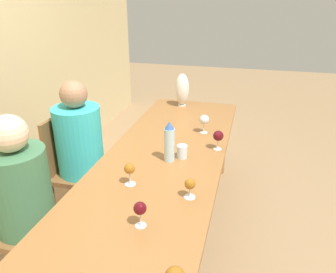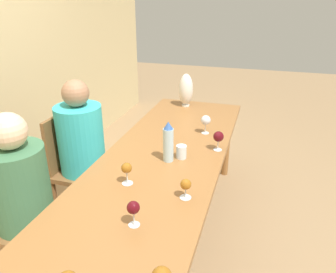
{
  "view_description": "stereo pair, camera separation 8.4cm",
  "coord_description": "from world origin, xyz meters",
  "px_view_note": "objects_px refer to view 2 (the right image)",
  "views": [
    {
      "loc": [
        -1.87,
        -0.56,
        1.85
      ],
      "look_at": [
        0.27,
        0.0,
        0.88
      ],
      "focal_mm": 35.0,
      "sensor_mm": 36.0,
      "label": 1
    },
    {
      "loc": [
        -1.85,
        -0.64,
        1.85
      ],
      "look_at": [
        0.27,
        0.0,
        0.88
      ],
      "focal_mm": 35.0,
      "sensor_mm": 36.0,
      "label": 2
    }
  ],
  "objects_px": {
    "chair_near": "(17,216)",
    "person_far": "(84,150)",
    "wine_glass_2": "(206,120)",
    "person_near": "(24,199)",
    "wine_glass_1": "(127,169)",
    "wine_glass_0": "(133,208)",
    "wine_glass_3": "(186,185)",
    "chair_far": "(77,165)",
    "vase": "(186,90)",
    "wine_glass_4": "(218,137)",
    "water_bottle": "(168,142)",
    "water_tumbler": "(181,152)"
  },
  "relations": [
    {
      "from": "wine_glass_0",
      "to": "wine_glass_3",
      "type": "relative_size",
      "value": 1.16
    },
    {
      "from": "wine_glass_0",
      "to": "person_far",
      "type": "xyz_separation_m",
      "value": [
        0.89,
        0.82,
        -0.21
      ]
    },
    {
      "from": "wine_glass_1",
      "to": "person_near",
      "type": "relative_size",
      "value": 0.12
    },
    {
      "from": "wine_glass_0",
      "to": "person_far",
      "type": "relative_size",
      "value": 0.11
    },
    {
      "from": "wine_glass_0",
      "to": "wine_glass_1",
      "type": "relative_size",
      "value": 0.99
    },
    {
      "from": "vase",
      "to": "wine_glass_3",
      "type": "height_order",
      "value": "vase"
    },
    {
      "from": "person_near",
      "to": "person_far",
      "type": "bearing_deg",
      "value": -0.01
    },
    {
      "from": "person_near",
      "to": "wine_glass_1",
      "type": "bearing_deg",
      "value": -73.26
    },
    {
      "from": "water_tumbler",
      "to": "water_bottle",
      "type": "bearing_deg",
      "value": 129.74
    },
    {
      "from": "chair_near",
      "to": "person_far",
      "type": "xyz_separation_m",
      "value": [
        0.73,
        -0.09,
        0.15
      ]
    },
    {
      "from": "wine_glass_0",
      "to": "wine_glass_3",
      "type": "xyz_separation_m",
      "value": [
        0.31,
        -0.19,
        -0.02
      ]
    },
    {
      "from": "wine_glass_2",
      "to": "person_near",
      "type": "height_order",
      "value": "person_near"
    },
    {
      "from": "chair_far",
      "to": "person_far",
      "type": "distance_m",
      "value": 0.18
    },
    {
      "from": "person_far",
      "to": "water_bottle",
      "type": "bearing_deg",
      "value": -102.62
    },
    {
      "from": "wine_glass_1",
      "to": "wine_glass_2",
      "type": "distance_m",
      "value": 0.97
    },
    {
      "from": "wine_glass_1",
      "to": "wine_glass_0",
      "type": "bearing_deg",
      "value": -151.77
    },
    {
      "from": "vase",
      "to": "person_far",
      "type": "xyz_separation_m",
      "value": [
        -1.02,
        0.61,
        -0.28
      ]
    },
    {
      "from": "chair_far",
      "to": "person_near",
      "type": "relative_size",
      "value": 0.76
    },
    {
      "from": "wine_glass_3",
      "to": "person_far",
      "type": "height_order",
      "value": "person_far"
    },
    {
      "from": "wine_glass_1",
      "to": "wine_glass_3",
      "type": "relative_size",
      "value": 1.17
    },
    {
      "from": "wine_glass_1",
      "to": "wine_glass_3",
      "type": "bearing_deg",
      "value": -96.66
    },
    {
      "from": "wine_glass_2",
      "to": "vase",
      "type": "bearing_deg",
      "value": 27.18
    },
    {
      "from": "wine_glass_3",
      "to": "person_near",
      "type": "xyz_separation_m",
      "value": [
        -0.14,
        1.01,
        -0.2
      ]
    },
    {
      "from": "wine_glass_2",
      "to": "chair_near",
      "type": "height_order",
      "value": "chair_near"
    },
    {
      "from": "wine_glass_2",
      "to": "person_near",
      "type": "distance_m",
      "value": 1.47
    },
    {
      "from": "wine_glass_0",
      "to": "person_near",
      "type": "bearing_deg",
      "value": 78.67
    },
    {
      "from": "wine_glass_1",
      "to": "chair_near",
      "type": "distance_m",
      "value": 0.83
    },
    {
      "from": "wine_glass_4",
      "to": "chair_near",
      "type": "height_order",
      "value": "chair_near"
    },
    {
      "from": "chair_far",
      "to": "person_far",
      "type": "relative_size",
      "value": 0.75
    },
    {
      "from": "water_tumbler",
      "to": "wine_glass_0",
      "type": "height_order",
      "value": "wine_glass_0"
    },
    {
      "from": "wine_glass_2",
      "to": "chair_near",
      "type": "relative_size",
      "value": 0.17
    },
    {
      "from": "water_bottle",
      "to": "vase",
      "type": "bearing_deg",
      "value": 8.37
    },
    {
      "from": "vase",
      "to": "chair_near",
      "type": "bearing_deg",
      "value": 158.4
    },
    {
      "from": "wine_glass_0",
      "to": "chair_far",
      "type": "bearing_deg",
      "value": 45.5
    },
    {
      "from": "vase",
      "to": "wine_glass_4",
      "type": "distance_m",
      "value": 1.05
    },
    {
      "from": "person_far",
      "to": "person_near",
      "type": "bearing_deg",
      "value": 179.99
    },
    {
      "from": "water_tumbler",
      "to": "wine_glass_1",
      "type": "height_order",
      "value": "wine_glass_1"
    },
    {
      "from": "chair_near",
      "to": "person_near",
      "type": "height_order",
      "value": "person_near"
    },
    {
      "from": "water_bottle",
      "to": "vase",
      "type": "relative_size",
      "value": 0.87
    },
    {
      "from": "wine_glass_2",
      "to": "wine_glass_4",
      "type": "distance_m",
      "value": 0.32
    },
    {
      "from": "wine_glass_4",
      "to": "person_far",
      "type": "height_order",
      "value": "person_far"
    },
    {
      "from": "chair_near",
      "to": "chair_far",
      "type": "distance_m",
      "value": 0.73
    },
    {
      "from": "water_tumbler",
      "to": "wine_glass_3",
      "type": "height_order",
      "value": "wine_glass_3"
    },
    {
      "from": "wine_glass_2",
      "to": "wine_glass_3",
      "type": "height_order",
      "value": "wine_glass_2"
    },
    {
      "from": "water_tumbler",
      "to": "vase",
      "type": "height_order",
      "value": "vase"
    },
    {
      "from": "chair_near",
      "to": "person_near",
      "type": "bearing_deg",
      "value": -90.0
    },
    {
      "from": "chair_far",
      "to": "water_tumbler",
      "type": "bearing_deg",
      "value": -96.69
    },
    {
      "from": "vase",
      "to": "wine_glass_3",
      "type": "bearing_deg",
      "value": -165.92
    },
    {
      "from": "vase",
      "to": "person_far",
      "type": "distance_m",
      "value": 1.22
    },
    {
      "from": "wine_glass_2",
      "to": "person_far",
      "type": "height_order",
      "value": "person_far"
    }
  ]
}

